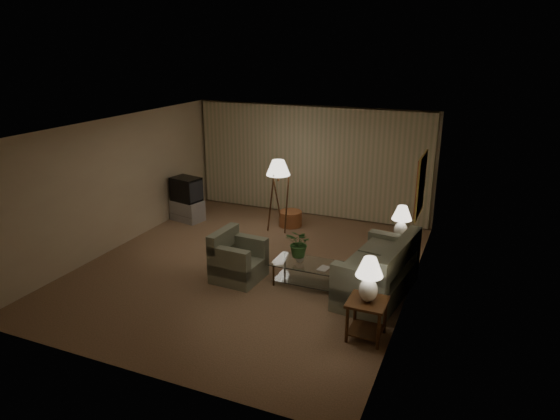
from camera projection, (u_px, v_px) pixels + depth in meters
The scene contains 16 objects.
ground at pixel (249, 267), 9.62m from camera, with size 7.00×7.00×0.00m, color tan.
room_shell at pixel (281, 162), 10.37m from camera, with size 6.04×7.02×2.72m.
sofa at pixel (377, 273), 8.41m from camera, with size 2.09×1.42×0.82m.
armchair at pixel (239, 261), 9.01m from camera, with size 0.94×0.90×0.71m.
side_table_near at pixel (367, 312), 7.18m from camera, with size 0.55×0.55×0.60m.
side_table_far at pixel (399, 249), 9.46m from camera, with size 0.46×0.38×0.60m.
table_lamp_near at pixel (369, 276), 6.99m from camera, with size 0.39×0.39×0.67m.
table_lamp_far at pixel (402, 219), 9.27m from camera, with size 0.37×0.37×0.64m.
coffee_table at pixel (307, 270), 8.82m from camera, with size 1.22×0.67×0.41m.
tv_cabinet at pixel (187, 210), 12.06m from camera, with size 0.84×0.62×0.50m, color #A4A3A6.
crt_tv at pixel (186, 189), 11.89m from camera, with size 0.75×0.60×0.57m, color black.
floor_lamp at pixel (278, 194), 11.21m from camera, with size 0.54×0.54×1.65m.
ottoman at pixel (290, 218), 11.72m from camera, with size 0.53×0.53×0.36m, color #AA6039.
vase at pixel (300, 258), 8.80m from camera, with size 0.15×0.15×0.15m, color white.
flowers at pixel (300, 240), 8.70m from camera, with size 0.46×0.40×0.51m, color #3A6F31.
book at pixel (319, 267), 8.59m from camera, with size 0.17×0.23×0.02m, color olive.
Camera 1 is at (3.96, -7.84, 4.10)m, focal length 32.00 mm.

